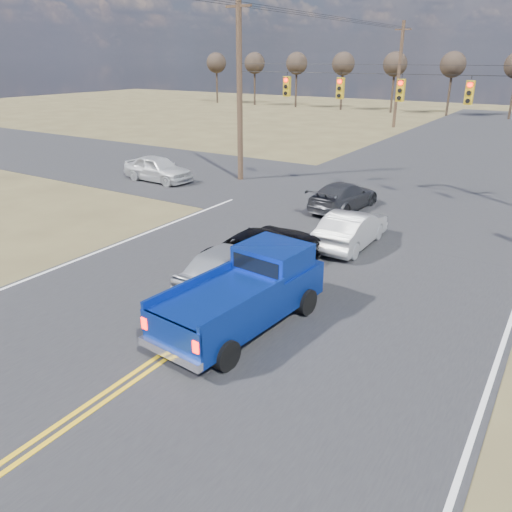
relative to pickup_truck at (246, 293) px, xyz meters
The scene contains 12 objects.
ground 4.06m from the pickup_truck, 101.93° to the right, with size 160.00×160.00×0.00m, color brown.
road_main 6.26m from the pickup_truck, 97.58° to the left, with size 14.00×120.00×0.02m, color #28282B.
road_cross 14.19m from the pickup_truck, 93.30° to the left, with size 120.00×12.00×0.02m, color #28282B.
signal_gantry 14.52m from the pickup_truck, 91.30° to the left, with size 19.60×4.83×10.00m.
utility_poles 13.84m from the pickup_truck, 93.56° to the left, with size 19.60×58.32×10.00m.
treeline 23.60m from the pickup_truck, 92.02° to the left, with size 87.00×117.80×7.40m.
pickup_truck is the anchor object (origin of this frame).
silver_suv 2.54m from the pickup_truck, 135.19° to the left, with size 1.70×4.22×1.44m, color #B3B6BB.
black_suv 3.91m from the pickup_truck, 114.49° to the left, with size 2.35×5.10×1.42m, color black.
white_car_queue 7.22m from the pickup_truck, 90.13° to the left, with size 1.46×4.18×1.38m, color #BABABA.
dgrey_car_queue 11.85m from the pickup_truck, 100.92° to the left, with size 1.80×4.44×1.29m, color #333438.
cross_car_west 17.63m from the pickup_truck, 140.47° to the left, with size 4.34×1.75×1.48m, color silver.
Camera 1 is at (7.38, -5.94, 6.73)m, focal length 35.00 mm.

